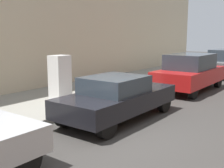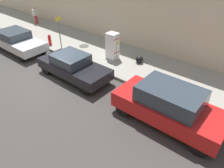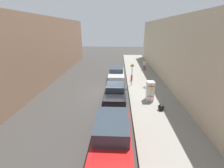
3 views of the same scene
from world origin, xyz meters
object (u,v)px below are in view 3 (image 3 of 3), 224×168
Objects in this scene: pedestrian_walking_far at (145,65)px; trash_bag at (161,107)px; street_sign_post at (132,74)px; parked_sedan_silver at (116,73)px; discarded_refrigerator at (150,91)px; parked_suv_red at (112,133)px; fire_hydrant at (132,78)px; parked_sedan_dark at (115,92)px.

trash_bag is at bearing 4.19° from pedestrian_walking_far.
street_sign_post is 0.51× the size of parked_sedan_silver.
parked_suv_red is at bearing 61.23° from discarded_refrigerator.
fire_hydrant is 6.90m from trash_bag.
parked_suv_red is (1.83, 10.46, 0.33)m from fire_hydrant.
pedestrian_walking_far is at bearing -104.94° from parked_suv_red.
pedestrian_walking_far reaches higher than fire_hydrant.
fire_hydrant is 1.65× the size of trash_bag.
fire_hydrant is (-0.12, -1.46, -0.96)m from street_sign_post.
parked_sedan_silver is at bearing -41.06° from pedestrian_walking_far.
parked_suv_red is (4.13, 15.49, -0.12)m from pedestrian_walking_far.
street_sign_post is 6.96m from pedestrian_walking_far.
street_sign_post is at bearing 121.65° from parked_sedan_silver.
discarded_refrigerator is 10.06m from pedestrian_walking_far.
trash_bag is 4.16m from parked_sedan_dark.
parked_sedan_dark is at bearing -30.10° from trash_bag.
pedestrian_walking_far is at bearing -113.24° from parked_sedan_dark.
trash_bag is at bearing 104.80° from fire_hydrant.
fire_hydrant reaches higher than trash_bag.
parked_sedan_silver is 1.08× the size of parked_sedan_dark.
parked_sedan_dark is (0.00, 5.89, -0.03)m from parked_sedan_silver.
pedestrian_walking_far is (-2.31, -5.04, 0.45)m from fire_hydrant.
street_sign_post is 3.10× the size of fire_hydrant.
discarded_refrigerator is 5.12m from fire_hydrant.
parked_sedan_silver reaches higher than parked_sedan_dark.
parked_sedan_silver is (4.13, 3.73, -0.28)m from pedestrian_walking_far.
fire_hydrant is 0.16× the size of parked_sedan_silver.
pedestrian_walking_far is (-0.54, -11.71, 0.61)m from trash_bag.
parked_sedan_silver is at bearing -90.00° from parked_sedan_dark.
street_sign_post is 1.60× the size of pedestrian_walking_far.
fire_hydrant is (1.19, -4.96, -0.45)m from discarded_refrigerator.
trash_bag is 8.75m from parked_sedan_silver.
fire_hydrant is 2.25m from parked_sedan_silver.
parked_suv_red is (0.00, 5.87, 0.19)m from parked_sedan_dark.
pedestrian_walking_far is at bearing -92.66° from trash_bag.
parked_suv_red is at bearing 46.55° from trash_bag.
parked_sedan_dark is (3.02, -0.37, -0.31)m from discarded_refrigerator.
trash_bag is at bearing 149.90° from parked_sedan_dark.
street_sign_post is 1.75m from fire_hydrant.
street_sign_post is at bearing 85.21° from fire_hydrant.
parked_suv_red is at bearing 90.00° from parked_sedan_silver.
street_sign_post is at bearing -69.39° from discarded_refrigerator.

